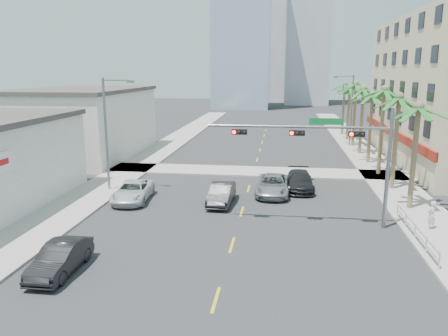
# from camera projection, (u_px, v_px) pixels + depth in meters

# --- Properties ---
(ground) EXTENTS (260.00, 260.00, 0.00)m
(ground) POSITION_uv_depth(u_px,v_px,m) (222.00, 278.00, 20.51)
(ground) COLOR #262628
(ground) RESTS_ON ground
(sidewalk_right) EXTENTS (4.00, 120.00, 0.15)m
(sidewalk_right) POSITION_uv_depth(u_px,v_px,m) (388.00, 181.00, 38.29)
(sidewalk_right) COLOR gray
(sidewalk_right) RESTS_ON ground
(sidewalk_left) EXTENTS (4.00, 120.00, 0.15)m
(sidewalk_left) POSITION_uv_depth(u_px,v_px,m) (126.00, 172.00, 41.39)
(sidewalk_left) COLOR gray
(sidewalk_left) RESTS_ON ground
(sidewalk_cross) EXTENTS (80.00, 4.00, 0.15)m
(sidewalk_cross) POSITION_uv_depth(u_px,v_px,m) (253.00, 171.00, 41.77)
(sidewalk_cross) COLOR gray
(sidewalk_cross) RESTS_ON ground
(building_left_far) EXTENTS (11.00, 18.00, 7.20)m
(building_left_far) POSITION_uv_depth(u_px,v_px,m) (85.00, 124.00, 49.32)
(building_left_far) COLOR beige
(building_left_far) RESTS_ON ground
(tower_far_left) EXTENTS (14.00, 14.00, 48.00)m
(tower_far_left) POSITION_uv_depth(u_px,v_px,m) (242.00, 10.00, 108.16)
(tower_far_left) COLOR #99B2C6
(tower_far_left) RESTS_ON ground
(tower_far_center) EXTENTS (16.00, 16.00, 42.00)m
(tower_far_center) POSITION_uv_depth(u_px,v_px,m) (267.00, 33.00, 137.18)
(tower_far_center) COLOR #ADADB2
(tower_far_center) RESTS_ON ground
(traffic_signal_mast) EXTENTS (11.12, 0.54, 7.20)m
(traffic_signal_mast) POSITION_uv_depth(u_px,v_px,m) (335.00, 146.00, 26.35)
(traffic_signal_mast) COLOR slate
(traffic_signal_mast) RESTS_ON ground
(palm_tree_0) EXTENTS (4.80, 4.80, 7.80)m
(palm_tree_0) POSITION_uv_depth(u_px,v_px,m) (419.00, 108.00, 29.07)
(palm_tree_0) COLOR brown
(palm_tree_0) RESTS_ON ground
(palm_tree_1) EXTENTS (4.80, 4.80, 8.16)m
(palm_tree_1) POSITION_uv_depth(u_px,v_px,m) (399.00, 98.00, 34.02)
(palm_tree_1) COLOR brown
(palm_tree_1) RESTS_ON ground
(palm_tree_2) EXTENTS (4.80, 4.80, 8.52)m
(palm_tree_2) POSITION_uv_depth(u_px,v_px,m) (385.00, 91.00, 38.98)
(palm_tree_2) COLOR brown
(palm_tree_2) RESTS_ON ground
(palm_tree_3) EXTENTS (4.80, 4.80, 7.80)m
(palm_tree_3) POSITION_uv_depth(u_px,v_px,m) (373.00, 95.00, 44.16)
(palm_tree_3) COLOR brown
(palm_tree_3) RESTS_ON ground
(palm_tree_4) EXTENTS (4.80, 4.80, 8.16)m
(palm_tree_4) POSITION_uv_depth(u_px,v_px,m) (364.00, 89.00, 49.11)
(palm_tree_4) COLOR brown
(palm_tree_4) RESTS_ON ground
(palm_tree_5) EXTENTS (4.80, 4.80, 8.52)m
(palm_tree_5) POSITION_uv_depth(u_px,v_px,m) (356.00, 85.00, 54.06)
(palm_tree_5) COLOR brown
(palm_tree_5) RESTS_ON ground
(palm_tree_6) EXTENTS (4.80, 4.80, 7.80)m
(palm_tree_6) POSITION_uv_depth(u_px,v_px,m) (350.00, 89.00, 59.24)
(palm_tree_6) COLOR brown
(palm_tree_6) RESTS_ON ground
(palm_tree_7) EXTENTS (4.80, 4.80, 8.16)m
(palm_tree_7) POSITION_uv_depth(u_px,v_px,m) (345.00, 85.00, 64.20)
(palm_tree_7) COLOR brown
(palm_tree_7) RESTS_ON ground
(streetlight_left) EXTENTS (2.55, 0.25, 9.00)m
(streetlight_left) POSITION_uv_depth(u_px,v_px,m) (108.00, 129.00, 34.36)
(streetlight_left) COLOR slate
(streetlight_left) RESTS_ON ground
(streetlight_right) EXTENTS (2.55, 0.25, 9.00)m
(streetlight_right) POSITION_uv_depth(u_px,v_px,m) (350.00, 107.00, 54.74)
(streetlight_right) COLOR slate
(streetlight_right) RESTS_ON ground
(guardrail) EXTENTS (0.08, 8.08, 1.00)m
(guardrail) POSITION_uv_depth(u_px,v_px,m) (415.00, 230.00, 24.84)
(guardrail) COLOR silver
(guardrail) RESTS_ON ground
(car_parked_mid) EXTENTS (1.57, 4.41, 1.45)m
(car_parked_mid) POSITION_uv_depth(u_px,v_px,m) (60.00, 258.00, 20.94)
(car_parked_mid) COLOR black
(car_parked_mid) RESTS_ON ground
(car_parked_far) EXTENTS (2.83, 5.39, 1.45)m
(car_parked_far) POSITION_uv_depth(u_px,v_px,m) (133.00, 191.00, 32.54)
(car_parked_far) COLOR silver
(car_parked_far) RESTS_ON ground
(car_lane_left) EXTENTS (1.70, 4.59, 1.50)m
(car_lane_left) POSITION_uv_depth(u_px,v_px,m) (221.00, 194.00, 31.81)
(car_lane_left) COLOR black
(car_lane_left) RESTS_ON ground
(car_lane_center) EXTENTS (2.65, 5.52, 1.52)m
(car_lane_center) POSITION_uv_depth(u_px,v_px,m) (273.00, 185.00, 34.21)
(car_lane_center) COLOR #AFAFB3
(car_lane_center) RESTS_ON ground
(car_lane_right) EXTENTS (2.23, 5.22, 1.50)m
(car_lane_right) POSITION_uv_depth(u_px,v_px,m) (300.00, 181.00, 35.51)
(car_lane_right) COLOR black
(car_lane_right) RESTS_ON ground
(pedestrian) EXTENTS (0.75, 0.71, 1.72)m
(pedestrian) POSITION_uv_depth(u_px,v_px,m) (431.00, 215.00, 26.35)
(pedestrian) COLOR silver
(pedestrian) RESTS_ON sidewalk_right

